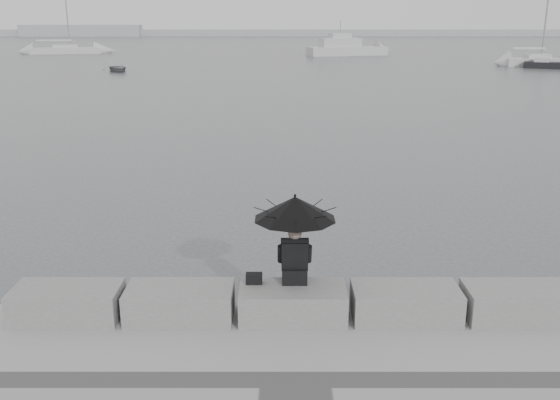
{
  "coord_description": "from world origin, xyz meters",
  "views": [
    {
      "loc": [
        -0.19,
        -9.01,
        4.9
      ],
      "look_at": [
        -0.19,
        3.0,
        1.35
      ],
      "focal_mm": 40.0,
      "sensor_mm": 36.0,
      "label": 1
    }
  ],
  "objects_px": {
    "small_motorboat": "(549,65)",
    "dinghy": "(118,68)",
    "sailboat_right": "(537,61)",
    "motor_cruiser": "(347,48)",
    "seated_person": "(295,218)",
    "sailboat_left": "(66,50)"
  },
  "relations": [
    {
      "from": "small_motorboat",
      "to": "dinghy",
      "type": "height_order",
      "value": "small_motorboat"
    },
    {
      "from": "sailboat_right",
      "to": "motor_cruiser",
      "type": "height_order",
      "value": "sailboat_right"
    },
    {
      "from": "seated_person",
      "to": "sailboat_right",
      "type": "distance_m",
      "value": 61.59
    },
    {
      "from": "small_motorboat",
      "to": "sailboat_right",
      "type": "bearing_deg",
      "value": 117.11
    },
    {
      "from": "sailboat_right",
      "to": "motor_cruiser",
      "type": "bearing_deg",
      "value": 135.42
    },
    {
      "from": "sailboat_left",
      "to": "small_motorboat",
      "type": "height_order",
      "value": "sailboat_left"
    },
    {
      "from": "seated_person",
      "to": "sailboat_left",
      "type": "distance_m",
      "value": 83.07
    },
    {
      "from": "sailboat_right",
      "to": "dinghy",
      "type": "height_order",
      "value": "sailboat_right"
    },
    {
      "from": "motor_cruiser",
      "to": "small_motorboat",
      "type": "distance_m",
      "value": 27.17
    },
    {
      "from": "seated_person",
      "to": "small_motorboat",
      "type": "xyz_separation_m",
      "value": [
        25.97,
        53.12,
        -1.7
      ]
    },
    {
      "from": "seated_person",
      "to": "sailboat_left",
      "type": "height_order",
      "value": "sailboat_left"
    },
    {
      "from": "sailboat_left",
      "to": "motor_cruiser",
      "type": "height_order",
      "value": "sailboat_left"
    },
    {
      "from": "sailboat_left",
      "to": "sailboat_right",
      "type": "bearing_deg",
      "value": -37.08
    },
    {
      "from": "dinghy",
      "to": "seated_person",
      "type": "bearing_deg",
      "value": -102.3
    },
    {
      "from": "sailboat_right",
      "to": "small_motorboat",
      "type": "distance_m",
      "value": 2.76
    },
    {
      "from": "seated_person",
      "to": "sailboat_right",
      "type": "xyz_separation_m",
      "value": [
        25.87,
        55.87,
        -1.48
      ]
    },
    {
      "from": "small_motorboat",
      "to": "motor_cruiser",
      "type": "bearing_deg",
      "value": 155.35
    },
    {
      "from": "sailboat_right",
      "to": "dinghy",
      "type": "bearing_deg",
      "value": -169.87
    },
    {
      "from": "sailboat_right",
      "to": "small_motorboat",
      "type": "height_order",
      "value": "sailboat_right"
    },
    {
      "from": "seated_person",
      "to": "motor_cruiser",
      "type": "xyz_separation_m",
      "value": [
        8.43,
        73.86,
        -1.13
      ]
    },
    {
      "from": "sailboat_left",
      "to": "sailboat_right",
      "type": "height_order",
      "value": "same"
    },
    {
      "from": "sailboat_right",
      "to": "motor_cruiser",
      "type": "xyz_separation_m",
      "value": [
        -17.45,
        17.98,
        0.35
      ]
    }
  ]
}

